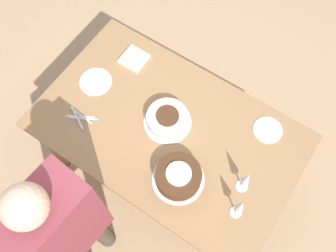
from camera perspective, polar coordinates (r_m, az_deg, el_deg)
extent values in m
plane|color=tan|center=(2.88, 0.00, -6.73)|extent=(12.00, 12.00, 0.00)
cube|color=#9E754C|center=(2.17, 0.00, -0.71)|extent=(1.52, 0.93, 0.03)
cylinder|color=brown|center=(2.67, -17.16, -2.83)|extent=(0.07, 0.07, 0.74)
cylinder|color=brown|center=(2.87, -7.17, 9.16)|extent=(0.07, 0.07, 0.74)
cylinder|color=brown|center=(2.63, 17.47, -5.20)|extent=(0.07, 0.07, 0.74)
cylinder|color=white|center=(2.17, -0.07, 0.60)|extent=(0.28, 0.28, 0.01)
cylinder|color=white|center=(2.14, -0.07, 1.06)|extent=(0.24, 0.24, 0.07)
cylinder|color=#4C2D19|center=(2.10, -0.08, 1.56)|extent=(0.13, 0.13, 0.01)
cylinder|color=white|center=(2.05, 1.56, -8.09)|extent=(0.29, 0.29, 0.01)
cylinder|color=#4C2D19|center=(2.01, 1.59, -7.70)|extent=(0.25, 0.25, 0.09)
cylinder|color=white|center=(1.96, 1.63, -7.27)|extent=(0.14, 0.14, 0.01)
cylinder|color=silver|center=(2.08, 11.16, -9.00)|extent=(0.07, 0.07, 0.00)
cylinder|color=silver|center=(2.04, 11.39, -8.65)|extent=(0.01, 0.01, 0.09)
cone|color=silver|center=(1.94, 11.97, -7.78)|extent=(0.04, 0.04, 0.13)
cylinder|color=silver|center=(2.04, 10.26, -12.83)|extent=(0.06, 0.06, 0.00)
cylinder|color=silver|center=(1.99, 10.53, -12.50)|extent=(0.01, 0.01, 0.11)
cone|color=silver|center=(1.88, 11.08, -11.82)|extent=(0.04, 0.04, 0.11)
cylinder|color=silver|center=(2.34, -10.96, 6.64)|extent=(0.20, 0.20, 0.01)
cylinder|color=silver|center=(2.23, 14.95, -0.60)|extent=(0.17, 0.17, 0.01)
cube|color=silver|center=(2.25, -13.18, 1.39)|extent=(0.15, 0.10, 0.00)
cube|color=silver|center=(2.24, -12.70, 1.12)|extent=(0.15, 0.09, 0.00)
cube|color=silver|center=(2.25, -13.11, 1.56)|extent=(0.17, 0.03, 0.00)
cube|color=silver|center=(2.24, -13.67, 1.24)|extent=(0.16, 0.09, 0.00)
cube|color=silver|center=(2.39, -5.18, 10.17)|extent=(0.15, 0.16, 0.02)
cylinder|color=#4C4238|center=(2.43, -10.42, -15.38)|extent=(0.11, 0.11, 0.75)
cube|color=brown|center=(1.77, -16.66, -14.40)|extent=(0.25, 0.42, 0.63)
sphere|color=#DBB293|center=(1.40, -21.02, -11.38)|extent=(0.17, 0.17, 0.17)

